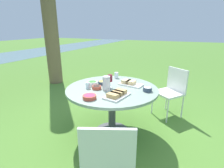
% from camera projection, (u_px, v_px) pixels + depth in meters
% --- Properties ---
extents(ground_plane, '(40.00, 40.00, 0.00)m').
position_uv_depth(ground_plane, '(112.00, 132.00, 2.79)').
color(ground_plane, '#4C7A2D').
extents(tree_trunk_far, '(0.39, 0.39, 3.78)m').
position_uv_depth(tree_trunk_far, '(50.00, 16.00, 4.75)').
color(tree_trunk_far, brown).
rests_on(tree_trunk_far, ground_plane).
extents(dining_table, '(1.34, 1.34, 0.75)m').
position_uv_depth(dining_table, '(112.00, 95.00, 2.59)').
color(dining_table, '#4C4C51').
rests_on(dining_table, ground_plane).
extents(chair_near_left, '(0.56, 0.57, 0.89)m').
position_uv_depth(chair_near_left, '(108.00, 158.00, 1.50)').
color(chair_near_left, white).
rests_on(chair_near_left, ground_plane).
extents(chair_near_right, '(0.60, 0.60, 0.89)m').
position_uv_depth(chair_near_right, '(172.00, 89.00, 3.20)').
color(chair_near_right, white).
rests_on(chair_near_right, ground_plane).
extents(water_pitcher, '(0.12, 0.11, 0.20)m').
position_uv_depth(water_pitcher, '(106.00, 83.00, 2.45)').
color(water_pitcher, silver).
rests_on(water_pitcher, dining_table).
extents(wine_glass, '(0.07, 0.07, 0.19)m').
position_uv_depth(wine_glass, '(110.00, 79.00, 2.53)').
color(wine_glass, silver).
rests_on(wine_glass, dining_table).
extents(platter_bread_main, '(0.24, 0.38, 0.07)m').
position_uv_depth(platter_bread_main, '(130.00, 83.00, 2.68)').
color(platter_bread_main, white).
rests_on(platter_bread_main, dining_table).
extents(platter_charcuterie, '(0.38, 0.28, 0.07)m').
position_uv_depth(platter_charcuterie, '(117.00, 94.00, 2.22)').
color(platter_charcuterie, white).
rests_on(platter_charcuterie, dining_table).
extents(bowl_fries, '(0.15, 0.15, 0.05)m').
position_uv_depth(bowl_fries, '(103.00, 82.00, 2.71)').
color(bowl_fries, '#334256').
rests_on(bowl_fries, dining_table).
extents(bowl_salad, '(0.16, 0.16, 0.06)m').
position_uv_depth(bowl_salad, '(92.00, 83.00, 2.66)').
color(bowl_salad, white).
rests_on(bowl_salad, dining_table).
extents(bowl_olives, '(0.13, 0.13, 0.05)m').
position_uv_depth(bowl_olives, '(97.00, 87.00, 2.50)').
color(bowl_olives, '#B74733').
rests_on(bowl_olives, dining_table).
extents(bowl_dip_red, '(0.17, 0.17, 0.05)m').
position_uv_depth(bowl_dip_red, '(90.00, 97.00, 2.16)').
color(bowl_dip_red, '#B74733').
rests_on(bowl_dip_red, dining_table).
extents(bowl_dip_cream, '(0.12, 0.12, 0.06)m').
position_uv_depth(bowl_dip_cream, '(147.00, 89.00, 2.41)').
color(bowl_dip_cream, '#334256').
rests_on(bowl_dip_cream, dining_table).
extents(cup_water_near, '(0.06, 0.06, 0.09)m').
position_uv_depth(cup_water_near, '(88.00, 85.00, 2.53)').
color(cup_water_near, silver).
rests_on(cup_water_near, dining_table).
extents(cup_water_far, '(0.07, 0.07, 0.10)m').
position_uv_depth(cup_water_far, '(116.00, 75.00, 3.04)').
color(cup_water_far, silver).
rests_on(cup_water_far, dining_table).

